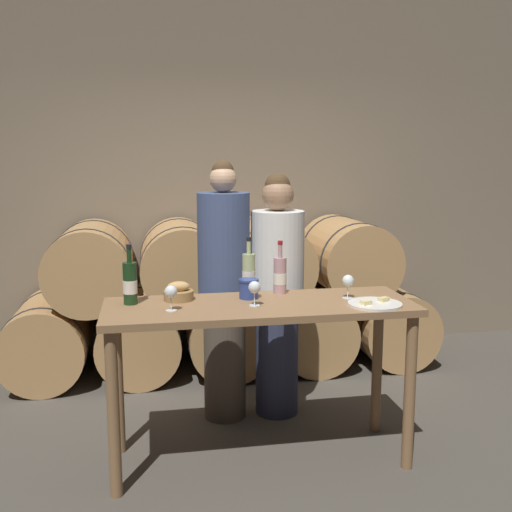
{
  "coord_description": "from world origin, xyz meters",
  "views": [
    {
      "loc": [
        -0.6,
        -3.2,
        1.76
      ],
      "look_at": [
        0.0,
        0.12,
        1.19
      ],
      "focal_mm": 42.0,
      "sensor_mm": 36.0,
      "label": 1
    }
  ],
  "objects_px": {
    "wine_bottle_white": "(249,273)",
    "blue_crock": "(249,288)",
    "wine_glass_center": "(348,281)",
    "person_right": "(277,295)",
    "bread_basket": "(179,293)",
    "wine_bottle_red": "(130,283)",
    "person_left": "(224,290)",
    "tasting_table": "(260,328)",
    "cheese_plate": "(375,304)",
    "wine_bottle_rose": "(280,275)",
    "wine_glass_left": "(254,288)",
    "wine_glass_far_left": "(171,293)"
  },
  "relations": [
    {
      "from": "wine_bottle_red",
      "to": "wine_glass_center",
      "type": "xyz_separation_m",
      "value": [
        1.24,
        -0.09,
        -0.02
      ]
    },
    {
      "from": "blue_crock",
      "to": "wine_glass_center",
      "type": "relative_size",
      "value": 0.84
    },
    {
      "from": "wine_bottle_red",
      "to": "cheese_plate",
      "type": "relative_size",
      "value": 1.13
    },
    {
      "from": "tasting_table",
      "to": "cheese_plate",
      "type": "height_order",
      "value": "cheese_plate"
    },
    {
      "from": "wine_bottle_rose",
      "to": "wine_glass_center",
      "type": "height_order",
      "value": "wine_bottle_rose"
    },
    {
      "from": "bread_basket",
      "to": "wine_glass_left",
      "type": "height_order",
      "value": "wine_glass_left"
    },
    {
      "from": "wine_glass_far_left",
      "to": "wine_glass_center",
      "type": "distance_m",
      "value": 1.02
    },
    {
      "from": "tasting_table",
      "to": "wine_glass_center",
      "type": "bearing_deg",
      "value": 3.15
    },
    {
      "from": "tasting_table",
      "to": "blue_crock",
      "type": "distance_m",
      "value": 0.25
    },
    {
      "from": "wine_bottle_white",
      "to": "wine_bottle_rose",
      "type": "height_order",
      "value": "wine_bottle_white"
    },
    {
      "from": "person_right",
      "to": "blue_crock",
      "type": "relative_size",
      "value": 14.02
    },
    {
      "from": "blue_crock",
      "to": "tasting_table",
      "type": "bearing_deg",
      "value": -72.36
    },
    {
      "from": "wine_bottle_white",
      "to": "blue_crock",
      "type": "distance_m",
      "value": 0.14
    },
    {
      "from": "wine_bottle_red",
      "to": "wine_bottle_white",
      "type": "relative_size",
      "value": 0.99
    },
    {
      "from": "wine_bottle_rose",
      "to": "wine_glass_far_left",
      "type": "bearing_deg",
      "value": -155.47
    },
    {
      "from": "person_left",
      "to": "cheese_plate",
      "type": "bearing_deg",
      "value": -46.41
    },
    {
      "from": "wine_glass_far_left",
      "to": "wine_glass_center",
      "type": "xyz_separation_m",
      "value": [
        1.02,
        0.1,
        0.0
      ]
    },
    {
      "from": "person_left",
      "to": "person_right",
      "type": "height_order",
      "value": "person_left"
    },
    {
      "from": "wine_bottle_white",
      "to": "wine_glass_left",
      "type": "relative_size",
      "value": 2.45
    },
    {
      "from": "wine_glass_left",
      "to": "wine_bottle_rose",
      "type": "bearing_deg",
      "value": 53.35
    },
    {
      "from": "wine_bottle_red",
      "to": "person_right",
      "type": "bearing_deg",
      "value": 28.26
    },
    {
      "from": "cheese_plate",
      "to": "tasting_table",
      "type": "bearing_deg",
      "value": 166.22
    },
    {
      "from": "blue_crock",
      "to": "wine_glass_center",
      "type": "distance_m",
      "value": 0.58
    },
    {
      "from": "wine_bottle_red",
      "to": "cheese_plate",
      "type": "distance_m",
      "value": 1.36
    },
    {
      "from": "bread_basket",
      "to": "wine_bottle_rose",
      "type": "bearing_deg",
      "value": 6.03
    },
    {
      "from": "wine_glass_left",
      "to": "wine_bottle_white",
      "type": "bearing_deg",
      "value": 86.2
    },
    {
      "from": "person_right",
      "to": "wine_glass_left",
      "type": "bearing_deg",
      "value": -112.24
    },
    {
      "from": "person_right",
      "to": "bread_basket",
      "type": "height_order",
      "value": "person_right"
    },
    {
      "from": "blue_crock",
      "to": "wine_glass_center",
      "type": "xyz_separation_m",
      "value": [
        0.57,
        -0.1,
        0.04
      ]
    },
    {
      "from": "person_left",
      "to": "wine_glass_left",
      "type": "xyz_separation_m",
      "value": [
        0.08,
        -0.67,
        0.16
      ]
    },
    {
      "from": "wine_bottle_white",
      "to": "wine_glass_far_left",
      "type": "height_order",
      "value": "wine_bottle_white"
    },
    {
      "from": "person_left",
      "to": "bread_basket",
      "type": "xyz_separation_m",
      "value": [
        -0.32,
        -0.46,
        0.1
      ]
    },
    {
      "from": "cheese_plate",
      "to": "wine_glass_far_left",
      "type": "relative_size",
      "value": 2.15
    },
    {
      "from": "wine_glass_far_left",
      "to": "wine_glass_left",
      "type": "relative_size",
      "value": 1.0
    },
    {
      "from": "wine_bottle_red",
      "to": "wine_glass_center",
      "type": "distance_m",
      "value": 1.24
    },
    {
      "from": "wine_bottle_red",
      "to": "wine_glass_center",
      "type": "bearing_deg",
      "value": -4.13
    },
    {
      "from": "wine_bottle_red",
      "to": "blue_crock",
      "type": "xyz_separation_m",
      "value": [
        0.67,
        0.01,
        -0.06
      ]
    },
    {
      "from": "wine_glass_far_left",
      "to": "blue_crock",
      "type": "bearing_deg",
      "value": 24.23
    },
    {
      "from": "tasting_table",
      "to": "wine_glass_left",
      "type": "relative_size",
      "value": 12.46
    },
    {
      "from": "wine_bottle_red",
      "to": "wine_glass_far_left",
      "type": "bearing_deg",
      "value": -41.45
    },
    {
      "from": "person_left",
      "to": "bread_basket",
      "type": "distance_m",
      "value": 0.57
    },
    {
      "from": "person_left",
      "to": "wine_bottle_white",
      "type": "relative_size",
      "value": 5.07
    },
    {
      "from": "blue_crock",
      "to": "wine_glass_far_left",
      "type": "relative_size",
      "value": 0.84
    },
    {
      "from": "cheese_plate",
      "to": "wine_glass_far_left",
      "type": "distance_m",
      "value": 1.12
    },
    {
      "from": "wine_glass_far_left",
      "to": "wine_glass_center",
      "type": "bearing_deg",
      "value": 5.74
    },
    {
      "from": "person_right",
      "to": "wine_bottle_white",
      "type": "height_order",
      "value": "person_right"
    },
    {
      "from": "person_right",
      "to": "cheese_plate",
      "type": "bearing_deg",
      "value": -63.88
    },
    {
      "from": "wine_bottle_rose",
      "to": "wine_glass_far_left",
      "type": "distance_m",
      "value": 0.73
    },
    {
      "from": "person_left",
      "to": "wine_glass_far_left",
      "type": "relative_size",
      "value": 12.43
    },
    {
      "from": "bread_basket",
      "to": "wine_glass_left",
      "type": "bearing_deg",
      "value": -27.44
    }
  ]
}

